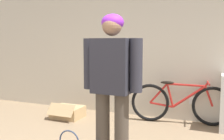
# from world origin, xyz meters

# --- Properties ---
(wall_back) EXTENTS (8.00, 0.07, 2.60)m
(wall_back) POSITION_xyz_m (0.00, 2.85, 1.30)
(wall_back) COLOR beige
(wall_back) RESTS_ON ground_plane
(person) EXTENTS (0.68, 0.27, 1.63)m
(person) POSITION_xyz_m (-0.09, 0.89, 0.95)
(person) COLOR #4C4238
(person) RESTS_ON ground_plane
(bicycle) EXTENTS (1.62, 0.46, 0.71)m
(bicycle) POSITION_xyz_m (0.39, 2.62, 0.34)
(bicycle) COLOR black
(bicycle) RESTS_ON ground_plane
(cardboard_box) EXTENTS (0.52, 0.50, 0.28)m
(cardboard_box) POSITION_xyz_m (-1.49, 2.17, 0.10)
(cardboard_box) COLOR tan
(cardboard_box) RESTS_ON ground_plane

